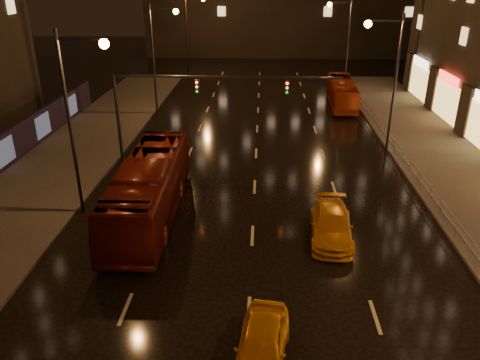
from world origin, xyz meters
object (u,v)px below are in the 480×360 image
object	(u,v)px
bus_curb	(342,93)
taxi_near	(261,346)
taxi_far	(331,225)
bus_red	(149,188)

from	to	relation	value
bus_curb	taxi_near	xyz separation A→B (m)	(-7.90, -34.64, -0.62)
taxi_far	bus_red	bearing A→B (deg)	173.23
bus_red	taxi_far	world-z (taller)	bus_red
bus_red	bus_curb	distance (m)	27.92
bus_red	bus_curb	xyz separation A→B (m)	(14.11, 24.08, -0.32)
bus_curb	taxi_far	distance (m)	26.44
bus_red	taxi_near	xyz separation A→B (m)	(6.20, -10.55, -0.94)
bus_curb	taxi_far	bearing A→B (deg)	-96.69
bus_red	taxi_near	size ratio (longest dim) A/B	2.79
bus_red	bus_curb	world-z (taller)	bus_red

